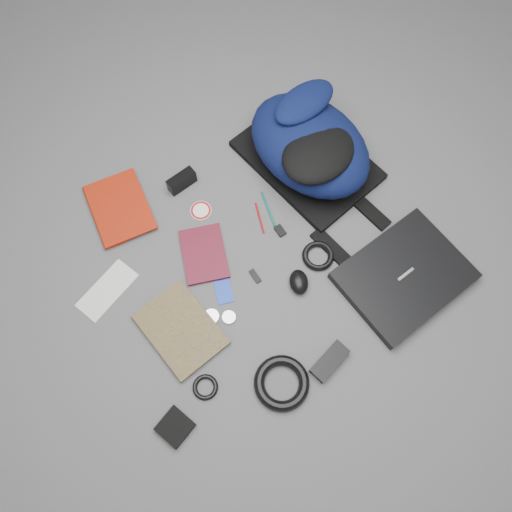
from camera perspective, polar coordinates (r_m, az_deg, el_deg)
name	(u,v)px	position (r m, az deg, el deg)	size (l,w,h in m)	color
ground	(256,258)	(1.76, 0.00, -0.24)	(4.00, 4.00, 0.00)	#4F4F51
backpack	(310,145)	(1.85, 6.15, 12.53)	(0.38, 0.55, 0.23)	black
laptop	(404,276)	(1.78, 16.57, -2.21)	(0.41, 0.32, 0.04)	black
textbook_red	(93,218)	(1.89, -18.10, 4.10)	(0.20, 0.27, 0.03)	maroon
comic_book	(155,349)	(1.69, -11.42, -10.39)	(0.21, 0.28, 0.02)	#AB900C
envelope	(107,290)	(1.79, -16.64, -3.76)	(0.22, 0.10, 0.00)	silver
dvd_case	(204,254)	(1.76, -5.97, 0.22)	(0.15, 0.21, 0.02)	#460D19
compact_camera	(182,181)	(1.87, -8.49, 8.47)	(0.11, 0.04, 0.06)	black
sticker_disc	(201,210)	(1.84, -6.32, 5.19)	(0.08, 0.08, 0.00)	white
pen_teal	(268,209)	(1.83, 1.40, 5.39)	(0.01, 0.01, 0.15)	#0B6350
pen_red	(260,218)	(1.81, 0.41, 4.36)	(0.01, 0.01, 0.12)	#AA0D10
id_badge	(224,292)	(1.72, -3.71, -4.09)	(0.06, 0.09, 0.00)	#1A3CC3
usb_black	(255,276)	(1.73, -0.11, -2.31)	(0.02, 0.05, 0.01)	black
key_fob	(280,231)	(1.79, 2.77, 2.90)	(0.03, 0.04, 0.01)	black
mouse	(299,282)	(1.71, 4.91, -2.98)	(0.06, 0.09, 0.05)	black
headphone_left	(211,317)	(1.69, -5.11, -6.91)	(0.05, 0.05, 0.01)	silver
headphone_right	(229,317)	(1.69, -3.11, -7.01)	(0.05, 0.05, 0.01)	#B7B7B9
cable_coil	(318,256)	(1.76, 7.10, 0.02)	(0.11, 0.11, 0.02)	black
power_brick	(329,361)	(1.66, 8.40, -11.82)	(0.14, 0.06, 0.03)	black
power_cord_coil	(282,383)	(1.63, 2.95, -14.29)	(0.18, 0.18, 0.03)	black
pouch	(175,427)	(1.64, -9.24, -18.71)	(0.09, 0.09, 0.02)	black
earbud_coil	(205,387)	(1.65, -5.81, -14.68)	(0.08, 0.08, 0.02)	black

